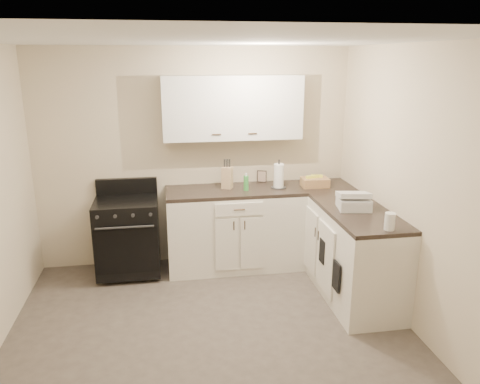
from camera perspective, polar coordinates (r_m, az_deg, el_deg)
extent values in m
plane|color=#473F38|center=(4.27, -3.27, -17.72)|extent=(3.60, 3.60, 0.00)
plane|color=white|center=(3.55, -3.94, 18.04)|extent=(3.60, 3.60, 0.00)
plane|color=beige|center=(5.46, -5.56, 4.12)|extent=(3.60, 0.00, 3.60)
plane|color=beige|center=(4.29, 21.08, -0.24)|extent=(0.00, 3.60, 3.60)
plane|color=beige|center=(2.10, 1.81, -16.40)|extent=(3.60, 0.00, 3.60)
cube|color=silver|center=(5.45, -0.63, -4.62)|extent=(1.55, 0.60, 0.90)
cube|color=silver|center=(5.14, 12.53, -6.34)|extent=(0.60, 1.90, 0.90)
cube|color=black|center=(5.30, -0.65, 0.14)|extent=(1.55, 0.60, 0.04)
cube|color=black|center=(4.98, 12.85, -1.33)|extent=(0.60, 1.90, 0.04)
cube|color=silver|center=(5.27, -0.93, 10.25)|extent=(1.55, 0.30, 0.70)
cube|color=black|center=(5.38, -13.50, -5.24)|extent=(0.68, 0.59, 0.83)
cube|color=tan|center=(5.31, -1.57, 1.77)|extent=(0.14, 0.14, 0.25)
cylinder|color=white|center=(5.33, 4.74, 1.95)|extent=(0.14, 0.14, 0.28)
cylinder|color=green|center=(5.23, 0.75, 1.09)|extent=(0.07, 0.07, 0.17)
cube|color=black|center=(5.59, 2.66, 1.93)|extent=(0.12, 0.07, 0.14)
cube|color=tan|center=(5.46, 9.12, 1.18)|extent=(0.31, 0.22, 0.10)
cube|color=silver|center=(4.73, 13.68, -1.35)|extent=(0.35, 0.33, 0.11)
cylinder|color=silver|center=(4.24, 17.79, -3.44)|extent=(0.12, 0.12, 0.15)
cube|color=black|center=(4.49, 11.68, -10.03)|extent=(0.02, 0.16, 0.28)
cube|color=black|center=(4.80, 10.01, -7.13)|extent=(0.02, 0.14, 0.24)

